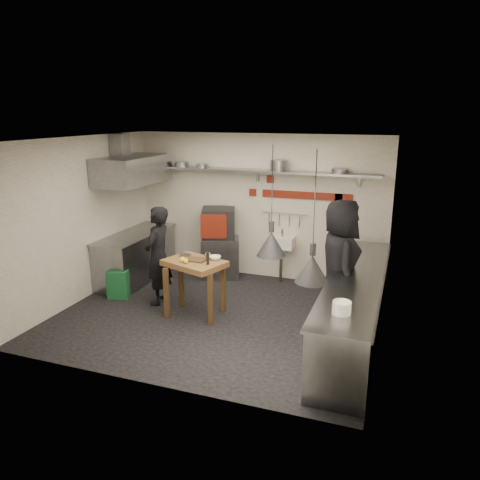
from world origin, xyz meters
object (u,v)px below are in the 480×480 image
(oven_stand, at_px, (221,256))
(combi_oven, at_px, (219,223))
(chef_left, at_px, (158,256))
(chef_right, at_px, (340,263))
(prep_table, at_px, (195,288))
(green_bin, at_px, (119,283))

(oven_stand, height_order, combi_oven, combi_oven)
(oven_stand, xyz_separation_m, combi_oven, (-0.03, -0.02, 0.69))
(oven_stand, height_order, chef_left, chef_left)
(chef_left, xyz_separation_m, chef_right, (2.99, 0.21, 0.13))
(prep_table, height_order, chef_left, chef_left)
(oven_stand, relative_size, chef_left, 0.47)
(combi_oven, bearing_deg, chef_left, -125.08)
(green_bin, relative_size, chef_right, 0.26)
(combi_oven, distance_m, prep_table, 2.01)
(combi_oven, distance_m, chef_left, 1.70)
(oven_stand, relative_size, chef_right, 0.41)
(prep_table, bearing_deg, combi_oven, 119.67)
(oven_stand, distance_m, chef_right, 2.96)
(combi_oven, height_order, prep_table, combi_oven)
(combi_oven, bearing_deg, prep_table, -99.28)
(oven_stand, distance_m, chef_left, 1.76)
(green_bin, xyz_separation_m, chef_right, (3.81, 0.21, 0.73))
(oven_stand, xyz_separation_m, green_bin, (-1.28, -1.64, -0.15))
(prep_table, distance_m, chef_right, 2.31)
(combi_oven, relative_size, prep_table, 0.68)
(combi_oven, xyz_separation_m, green_bin, (-1.26, -1.62, -0.84))
(oven_stand, bearing_deg, chef_left, -125.80)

